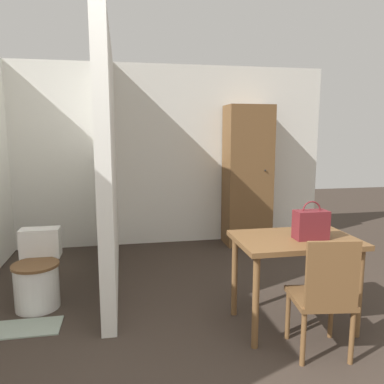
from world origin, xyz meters
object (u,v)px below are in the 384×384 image
toilet (38,276)px  dining_table (295,250)px  wooden_chair (324,294)px  handbag (311,224)px  wooden_cabinet (247,176)px

toilet → dining_table: bearing=-19.9°
wooden_chair → handbag: (0.09, 0.39, 0.40)m
wooden_chair → wooden_cabinet: 2.83m
handbag → wooden_cabinet: size_ratio=0.16×
wooden_chair → toilet: wooden_chair is taller
dining_table → wooden_cabinet: 2.36m
wooden_chair → handbag: size_ratio=2.90×
dining_table → wooden_chair: (0.01, -0.45, -0.18)m
toilet → handbag: (2.24, -0.83, 0.58)m
dining_table → toilet: bearing=160.1°
toilet → wooden_cabinet: bearing=31.2°
handbag → dining_table: bearing=149.4°
wooden_cabinet → toilet: bearing=-148.8°
wooden_chair → handbag: 0.57m
dining_table → wooden_chair: bearing=-88.9°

